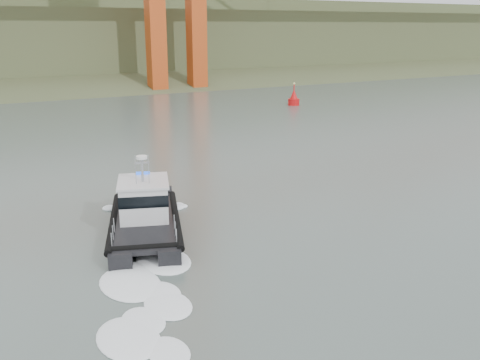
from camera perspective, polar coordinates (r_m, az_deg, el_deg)
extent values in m
plane|color=#46534E|center=(28.11, 10.86, -8.63)|extent=(400.00, 400.00, 0.00)
cube|color=#3E4C2B|center=(113.26, -20.48, 9.20)|extent=(500.00, 44.72, 16.25)
cube|color=#3E4C2B|center=(140.53, -22.56, 12.61)|extent=(500.00, 70.00, 18.00)
cube|color=#3E4C2B|center=(165.27, -23.85, 14.56)|extent=(500.00, 60.00, 16.00)
cube|color=black|center=(31.59, -12.27, -5.14)|extent=(4.32, 9.68, 1.07)
cube|color=black|center=(31.55, -7.88, -4.94)|extent=(4.32, 9.68, 1.07)
cube|color=black|center=(30.98, -10.11, -4.59)|extent=(6.16, 9.20, 0.22)
cube|color=silver|center=(31.45, -10.21, -2.09)|extent=(3.59, 3.92, 2.06)
cube|color=black|center=(31.34, -10.25, -1.44)|extent=(3.66, 3.99, 0.67)
cube|color=silver|center=(31.13, -10.31, -0.16)|extent=(3.82, 4.15, 0.14)
cylinder|color=gray|center=(30.68, -10.38, 1.01)|extent=(0.14, 0.14, 1.61)
cylinder|color=white|center=(30.49, -10.45, 2.39)|extent=(0.63, 0.63, 0.16)
cylinder|color=red|center=(82.85, 5.75, 8.22)|extent=(1.74, 1.74, 1.16)
cone|color=red|center=(82.70, 5.77, 9.02)|extent=(1.35, 1.35, 1.74)
cylinder|color=red|center=(82.57, 5.79, 9.81)|extent=(0.15, 0.15, 0.97)
sphere|color=#E5D87F|center=(82.51, 5.80, 10.21)|extent=(0.29, 0.29, 0.29)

